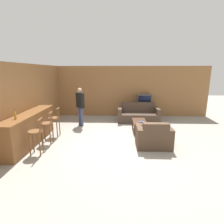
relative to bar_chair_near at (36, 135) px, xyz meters
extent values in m
plane|color=gray|center=(2.25, 0.90, -0.59)|extent=(24.00, 24.00, 0.00)
cube|color=olive|center=(2.25, 4.61, 0.71)|extent=(9.40, 0.08, 2.60)
cube|color=olive|center=(-0.90, 2.26, 0.71)|extent=(0.08, 8.72, 2.60)
cube|color=brown|center=(-0.56, 0.75, -0.11)|extent=(0.47, 2.76, 0.97)
cube|color=brown|center=(-0.56, 0.75, 0.41)|extent=(0.55, 2.82, 0.05)
cylinder|color=brown|center=(-0.01, 0.00, 0.09)|extent=(0.43, 0.43, 0.04)
cylinder|color=brown|center=(-0.16, 0.12, -0.26)|extent=(0.04, 0.04, 0.67)
cylinder|color=brown|center=(-0.14, -0.15, -0.26)|extent=(0.04, 0.04, 0.67)
cylinder|color=brown|center=(0.11, 0.15, -0.26)|extent=(0.04, 0.04, 0.67)
cylinder|color=brown|center=(0.14, -0.12, -0.26)|extent=(0.04, 0.04, 0.67)
cylinder|color=brown|center=(0.14, 0.13, 0.27)|extent=(0.02, 0.02, 0.32)
cylinder|color=brown|center=(0.15, 0.05, 0.27)|extent=(0.02, 0.02, 0.32)
cylinder|color=brown|center=(0.16, -0.02, 0.27)|extent=(0.02, 0.02, 0.32)
cylinder|color=brown|center=(0.16, -0.10, 0.27)|extent=(0.02, 0.02, 0.32)
cube|color=brown|center=(0.15, 0.02, 0.44)|extent=(0.07, 0.34, 0.04)
cylinder|color=brown|center=(-0.01, 0.78, 0.09)|extent=(0.41, 0.41, 0.04)
cylinder|color=brown|center=(-0.16, 0.92, -0.26)|extent=(0.04, 0.04, 0.67)
cylinder|color=brown|center=(-0.15, 0.64, -0.26)|extent=(0.04, 0.04, 0.67)
cylinder|color=brown|center=(0.12, 0.93, -0.26)|extent=(0.04, 0.04, 0.67)
cylinder|color=brown|center=(0.13, 0.65, -0.26)|extent=(0.04, 0.04, 0.67)
cylinder|color=brown|center=(0.15, 0.91, 0.27)|extent=(0.02, 0.02, 0.32)
cylinder|color=brown|center=(0.15, 0.83, 0.27)|extent=(0.02, 0.02, 0.32)
cylinder|color=brown|center=(0.15, 0.75, 0.27)|extent=(0.02, 0.02, 0.32)
cylinder|color=brown|center=(0.16, 0.67, 0.27)|extent=(0.02, 0.02, 0.32)
cube|color=brown|center=(0.15, 0.79, 0.44)|extent=(0.05, 0.33, 0.04)
cylinder|color=brown|center=(-0.01, 1.45, 0.09)|extent=(0.39, 0.39, 0.04)
cylinder|color=brown|center=(-0.15, 1.59, -0.26)|extent=(0.04, 0.04, 0.67)
cylinder|color=brown|center=(-0.15, 1.31, -0.26)|extent=(0.04, 0.04, 0.67)
cylinder|color=brown|center=(0.12, 1.59, -0.26)|extent=(0.04, 0.04, 0.67)
cylinder|color=brown|center=(0.12, 1.31, -0.26)|extent=(0.04, 0.04, 0.67)
cylinder|color=brown|center=(0.15, 1.57, 0.27)|extent=(0.02, 0.02, 0.32)
cylinder|color=brown|center=(0.15, 1.49, 0.27)|extent=(0.02, 0.02, 0.32)
cylinder|color=brown|center=(0.15, 1.41, 0.27)|extent=(0.02, 0.02, 0.32)
cylinder|color=brown|center=(0.15, 1.33, 0.27)|extent=(0.02, 0.02, 0.32)
cube|color=brown|center=(0.15, 1.45, 0.44)|extent=(0.04, 0.33, 0.04)
cube|color=#423328|center=(3.26, 3.45, -0.39)|extent=(1.59, 0.85, 0.41)
cube|color=#423328|center=(3.26, 3.76, 0.05)|extent=(1.59, 0.22, 0.47)
cube|color=#423328|center=(2.38, 3.45, -0.26)|extent=(0.16, 0.85, 0.67)
cube|color=#423328|center=(4.13, 3.45, -0.26)|extent=(0.16, 0.85, 0.67)
cube|color=#4C3828|center=(3.43, 0.68, -0.39)|extent=(0.75, 0.81, 0.41)
cube|color=#4C3828|center=(3.43, 0.38, 0.04)|extent=(0.75, 0.22, 0.44)
cube|color=#4C3828|center=(3.89, 0.68, -0.27)|extent=(0.16, 0.81, 0.65)
cube|color=#4C3828|center=(2.97, 0.68, -0.27)|extent=(0.16, 0.81, 0.65)
cube|color=#472D1E|center=(3.16, 2.14, -0.21)|extent=(0.53, 1.09, 0.04)
cube|color=#472D1E|center=(2.94, 1.63, -0.41)|extent=(0.06, 0.06, 0.37)
cube|color=#472D1E|center=(3.38, 1.63, -0.41)|extent=(0.06, 0.06, 0.37)
cube|color=#472D1E|center=(2.94, 2.64, -0.41)|extent=(0.06, 0.06, 0.37)
cube|color=#472D1E|center=(3.38, 2.64, -0.41)|extent=(0.06, 0.06, 0.37)
cube|color=#2D2319|center=(3.61, 4.29, -0.27)|extent=(1.09, 0.48, 0.65)
cube|color=#4C4C4C|center=(3.61, 4.29, 0.33)|extent=(0.69, 0.46, 0.55)
cube|color=black|center=(3.61, 4.06, 0.33)|extent=(0.62, 0.01, 0.48)
cylinder|color=#B27A23|center=(-0.57, 0.07, 0.52)|extent=(0.06, 0.06, 0.19)
cone|color=#B27A23|center=(-0.57, 0.07, 0.66)|extent=(0.05, 0.05, 0.08)
cylinder|color=black|center=(-0.57, 0.07, 0.71)|extent=(0.02, 0.02, 0.02)
cube|color=navy|center=(3.21, 2.02, -0.18)|extent=(0.22, 0.16, 0.02)
cylinder|color=#384260|center=(0.73, 2.69, -0.19)|extent=(0.13, 0.13, 0.81)
cylinder|color=#384260|center=(0.63, 2.81, -0.19)|extent=(0.13, 0.13, 0.81)
cube|color=black|center=(0.68, 2.75, 0.53)|extent=(0.42, 0.44, 0.64)
cylinder|color=black|center=(0.84, 2.57, 0.56)|extent=(0.09, 0.09, 0.59)
cylinder|color=black|center=(0.52, 2.93, 0.56)|extent=(0.09, 0.09, 0.59)
sphere|color=tan|center=(0.68, 2.75, 0.97)|extent=(0.19, 0.19, 0.19)
camera|label=1|loc=(2.32, -4.56, 1.75)|focal=28.00mm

